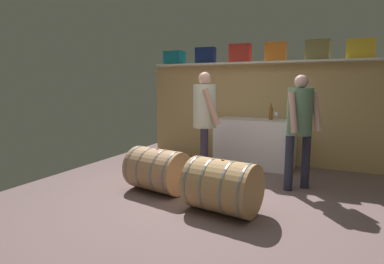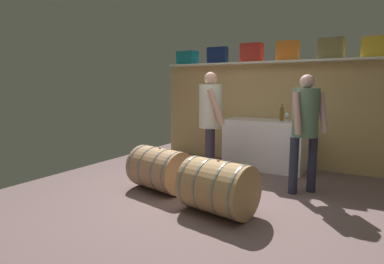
{
  "view_description": "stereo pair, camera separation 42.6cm",
  "coord_description": "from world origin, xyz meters",
  "px_view_note": "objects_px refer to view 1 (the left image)",
  "views": [
    {
      "loc": [
        1.51,
        -3.65,
        1.51
      ],
      "look_at": [
        -0.28,
        0.17,
        0.9
      ],
      "focal_mm": 30.08,
      "sensor_mm": 36.0,
      "label": 1
    },
    {
      "loc": [
        1.89,
        -3.45,
        1.51
      ],
      "look_at": [
        -0.28,
        0.17,
        0.9
      ],
      "focal_mm": 30.08,
      "sensor_mm": 36.0,
      "label": 2
    }
  ],
  "objects_px": {
    "toolcase_olive": "(318,50)",
    "winemaker_pouring": "(300,120)",
    "wine_barrel_near": "(158,170)",
    "toolcase_navy": "(206,56)",
    "toolcase_orange": "(276,52)",
    "wine_glass": "(276,114)",
    "wine_barrel_far": "(222,186)",
    "work_cabinet": "(255,143)",
    "visitor_tasting": "(205,114)",
    "toolcase_teal": "(175,58)",
    "wine_bottle_amber": "(271,113)",
    "toolcase_yellow": "(361,49)",
    "toolcase_red": "(240,53)"
  },
  "relations": [
    {
      "from": "toolcase_yellow",
      "to": "visitor_tasting",
      "type": "xyz_separation_m",
      "value": [
        -2.2,
        -1.33,
        -1.04
      ]
    },
    {
      "from": "toolcase_olive",
      "to": "winemaker_pouring",
      "type": "bearing_deg",
      "value": -89.68
    },
    {
      "from": "toolcase_teal",
      "to": "wine_glass",
      "type": "xyz_separation_m",
      "value": [
        2.19,
        -0.27,
        -1.08
      ]
    },
    {
      "from": "wine_bottle_amber",
      "to": "wine_glass",
      "type": "relative_size",
      "value": 1.94
    },
    {
      "from": "toolcase_yellow",
      "to": "winemaker_pouring",
      "type": "relative_size",
      "value": 0.26
    },
    {
      "from": "toolcase_olive",
      "to": "wine_barrel_near",
      "type": "bearing_deg",
      "value": -126.05
    },
    {
      "from": "toolcase_teal",
      "to": "wine_bottle_amber",
      "type": "relative_size",
      "value": 1.36
    },
    {
      "from": "toolcase_yellow",
      "to": "wine_bottle_amber",
      "type": "relative_size",
      "value": 1.47
    },
    {
      "from": "winemaker_pouring",
      "to": "visitor_tasting",
      "type": "bearing_deg",
      "value": -45.09
    },
    {
      "from": "toolcase_teal",
      "to": "toolcase_yellow",
      "type": "height_order",
      "value": "toolcase_yellow"
    },
    {
      "from": "toolcase_olive",
      "to": "wine_glass",
      "type": "relative_size",
      "value": 2.58
    },
    {
      "from": "toolcase_yellow",
      "to": "wine_glass",
      "type": "height_order",
      "value": "toolcase_yellow"
    },
    {
      "from": "toolcase_orange",
      "to": "wine_glass",
      "type": "distance_m",
      "value": 1.15
    },
    {
      "from": "work_cabinet",
      "to": "visitor_tasting",
      "type": "height_order",
      "value": "visitor_tasting"
    },
    {
      "from": "wine_barrel_near",
      "to": "winemaker_pouring",
      "type": "distance_m",
      "value": 2.15
    },
    {
      "from": "wine_barrel_far",
      "to": "toolcase_yellow",
      "type": "bearing_deg",
      "value": 69.56
    },
    {
      "from": "toolcase_yellow",
      "to": "work_cabinet",
      "type": "relative_size",
      "value": 0.3
    },
    {
      "from": "wine_bottle_amber",
      "to": "winemaker_pouring",
      "type": "distance_m",
      "value": 1.25
    },
    {
      "from": "toolcase_navy",
      "to": "toolcase_olive",
      "type": "relative_size",
      "value": 1.01
    },
    {
      "from": "work_cabinet",
      "to": "toolcase_teal",
      "type": "bearing_deg",
      "value": 172.28
    },
    {
      "from": "wine_bottle_amber",
      "to": "winemaker_pouring",
      "type": "relative_size",
      "value": 0.18
    },
    {
      "from": "toolcase_yellow",
      "to": "work_cabinet",
      "type": "xyz_separation_m",
      "value": [
        -1.65,
        -0.25,
        -1.65
      ]
    },
    {
      "from": "toolcase_red",
      "to": "visitor_tasting",
      "type": "height_order",
      "value": "toolcase_red"
    },
    {
      "from": "wine_glass",
      "to": "toolcase_yellow",
      "type": "bearing_deg",
      "value": 11.78
    },
    {
      "from": "toolcase_red",
      "to": "toolcase_olive",
      "type": "distance_m",
      "value": 1.38
    },
    {
      "from": "toolcase_orange",
      "to": "toolcase_olive",
      "type": "bearing_deg",
      "value": -4.56
    },
    {
      "from": "toolcase_orange",
      "to": "wine_barrel_near",
      "type": "xyz_separation_m",
      "value": [
        -1.18,
        -2.23,
        -1.8
      ]
    },
    {
      "from": "toolcase_orange",
      "to": "visitor_tasting",
      "type": "height_order",
      "value": "toolcase_orange"
    },
    {
      "from": "toolcase_orange",
      "to": "wine_glass",
      "type": "relative_size",
      "value": 2.5
    },
    {
      "from": "toolcase_red",
      "to": "wine_glass",
      "type": "height_order",
      "value": "toolcase_red"
    },
    {
      "from": "wine_bottle_amber",
      "to": "visitor_tasting",
      "type": "bearing_deg",
      "value": -126.51
    },
    {
      "from": "wine_bottle_amber",
      "to": "toolcase_orange",
      "type": "bearing_deg",
      "value": 89.56
    },
    {
      "from": "toolcase_red",
      "to": "toolcase_yellow",
      "type": "xyz_separation_m",
      "value": [
        2.04,
        0.0,
        -0.01
      ]
    },
    {
      "from": "toolcase_navy",
      "to": "wine_glass",
      "type": "bearing_deg",
      "value": -12.65
    },
    {
      "from": "visitor_tasting",
      "to": "work_cabinet",
      "type": "bearing_deg",
      "value": 130.92
    },
    {
      "from": "toolcase_teal",
      "to": "wine_bottle_amber",
      "type": "height_order",
      "value": "toolcase_teal"
    },
    {
      "from": "toolcase_red",
      "to": "visitor_tasting",
      "type": "bearing_deg",
      "value": -98.87
    },
    {
      "from": "wine_barrel_near",
      "to": "wine_barrel_far",
      "type": "distance_m",
      "value": 1.15
    },
    {
      "from": "toolcase_red",
      "to": "toolcase_teal",
      "type": "bearing_deg",
      "value": 177.84
    },
    {
      "from": "wine_barrel_far",
      "to": "toolcase_navy",
      "type": "bearing_deg",
      "value": 125.92
    },
    {
      "from": "toolcase_orange",
      "to": "winemaker_pouring",
      "type": "distance_m",
      "value": 1.81
    },
    {
      "from": "toolcase_olive",
      "to": "work_cabinet",
      "type": "distance_m",
      "value": 1.95
    },
    {
      "from": "toolcase_navy",
      "to": "wine_bottle_amber",
      "type": "height_order",
      "value": "toolcase_navy"
    },
    {
      "from": "winemaker_pouring",
      "to": "work_cabinet",
      "type": "bearing_deg",
      "value": -96.02
    },
    {
      "from": "work_cabinet",
      "to": "wine_bottle_amber",
      "type": "distance_m",
      "value": 0.64
    },
    {
      "from": "wine_barrel_far",
      "to": "winemaker_pouring",
      "type": "height_order",
      "value": "winemaker_pouring"
    },
    {
      "from": "toolcase_navy",
      "to": "toolcase_olive",
      "type": "height_order",
      "value": "toolcase_olive"
    },
    {
      "from": "wine_bottle_amber",
      "to": "wine_barrel_near",
      "type": "relative_size",
      "value": 0.31
    },
    {
      "from": "toolcase_yellow",
      "to": "wine_barrel_near",
      "type": "xyz_separation_m",
      "value": [
        -2.55,
        -2.23,
        -1.79
      ]
    },
    {
      "from": "wine_barrel_near",
      "to": "toolcase_navy",
      "type": "bearing_deg",
      "value": 106.24
    }
  ]
}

